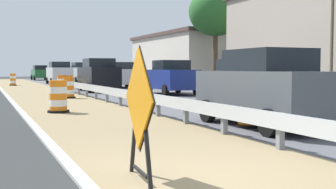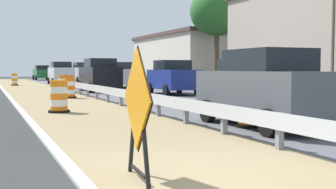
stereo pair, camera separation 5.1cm
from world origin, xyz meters
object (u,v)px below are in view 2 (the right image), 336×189
at_px(warning_sign_diamond, 137,106).
at_px(traffic_barrel_farthest, 15,80).
at_px(car_mid_far_lane, 122,75).
at_px(car_distant_a, 173,77).
at_px(car_lead_near_lane, 100,75).
at_px(car_lead_far_lane, 61,73).
at_px(traffic_barrel_farther, 70,83).
at_px(car_distant_c, 83,72).
at_px(traffic_barrel_nearest, 249,108).
at_px(car_distant_b, 265,88).
at_px(traffic_barrel_far, 63,85).
at_px(car_trailing_near_lane, 246,82).
at_px(traffic_barrel_mid, 70,89).
at_px(traffic_barrel_close, 59,98).
at_px(car_trailing_far_lane, 42,73).

relative_size(warning_sign_diamond, traffic_barrel_farthest, 1.72).
xyz_separation_m(car_mid_far_lane, car_distant_a, (0.23, -9.66, -0.01)).
height_order(car_lead_near_lane, car_lead_far_lane, car_lead_near_lane).
height_order(traffic_barrel_farther, car_distant_c, car_distant_c).
distance_m(traffic_barrel_nearest, traffic_barrel_farthest, 31.60).
bearing_deg(car_distant_b, traffic_barrel_farther, 2.26).
bearing_deg(car_distant_b, traffic_barrel_far, 7.27).
bearing_deg(traffic_barrel_farthest, car_distant_b, -82.27).
height_order(traffic_barrel_farther, car_trailing_near_lane, car_trailing_near_lane).
xyz_separation_m(traffic_barrel_farther, car_distant_c, (4.00, 14.24, 0.64)).
xyz_separation_m(traffic_barrel_mid, traffic_barrel_farthest, (-1.58, 18.42, -0.01)).
relative_size(traffic_barrel_mid, traffic_barrel_farthest, 1.01).
bearing_deg(car_trailing_near_lane, car_distant_b, -29.80).
distance_m(car_distant_b, car_distant_c, 37.96).
distance_m(traffic_barrel_far, car_distant_b, 18.34).
bearing_deg(traffic_barrel_farthest, car_lead_far_lane, 23.81).
xyz_separation_m(traffic_barrel_farther, traffic_barrel_farthest, (-3.50, 7.92, 0.03)).
relative_size(traffic_barrel_farther, car_lead_near_lane, 0.21).
height_order(car_trailing_near_lane, car_distant_b, car_distant_b).
bearing_deg(traffic_barrel_far, traffic_barrel_nearest, -84.29).
distance_m(traffic_barrel_close, traffic_barrel_mid, 7.36).
height_order(traffic_barrel_close, car_trailing_far_lane, car_trailing_far_lane).
bearing_deg(car_distant_a, traffic_barrel_mid, -78.11).
relative_size(traffic_barrel_nearest, car_mid_far_lane, 0.25).
relative_size(warning_sign_diamond, car_lead_near_lane, 0.39).
bearing_deg(traffic_barrel_mid, traffic_barrel_nearest, -79.89).
bearing_deg(car_lead_near_lane, traffic_barrel_nearest, 178.82).
xyz_separation_m(traffic_barrel_farthest, car_distant_c, (7.50, 6.32, 0.61)).
height_order(traffic_barrel_close, traffic_barrel_mid, traffic_barrel_close).
relative_size(traffic_barrel_farther, car_mid_far_lane, 0.22).
xyz_separation_m(car_lead_far_lane, car_distant_c, (3.12, 4.39, 0.01)).
relative_size(car_trailing_far_lane, car_distant_a, 1.04).
xyz_separation_m(car_lead_far_lane, car_distant_b, (-0.11, -33.43, -0.07)).
bearing_deg(traffic_barrel_farther, traffic_barrel_nearest, -89.07).
height_order(warning_sign_diamond, traffic_barrel_nearest, warning_sign_diamond).
distance_m(traffic_barrel_nearest, traffic_barrel_far, 18.16).
xyz_separation_m(traffic_barrel_nearest, car_trailing_far_lane, (0.60, 49.59, 0.46)).
xyz_separation_m(car_mid_far_lane, car_trailing_far_lane, (-3.16, 25.87, -0.05)).
distance_m(car_trailing_far_lane, car_distant_c, 12.28).
xyz_separation_m(traffic_barrel_nearest, car_distant_a, (4.00, 14.06, 0.50)).
relative_size(traffic_barrel_close, traffic_barrel_far, 1.01).
bearing_deg(traffic_barrel_nearest, car_distant_a, 74.13).
relative_size(traffic_barrel_nearest, car_distant_b, 0.25).
relative_size(traffic_barrel_nearest, car_distant_a, 0.26).
xyz_separation_m(car_trailing_near_lane, car_trailing_far_lane, (-3.41, 43.31, 0.00)).
bearing_deg(traffic_barrel_close, car_distant_b, -53.55).
bearing_deg(car_mid_far_lane, car_lead_near_lane, -30.85).
bearing_deg(car_lead_near_lane, traffic_barrel_farthest, 21.11).
bearing_deg(traffic_barrel_nearest, car_trailing_near_lane, 57.41).
distance_m(warning_sign_diamond, traffic_barrel_close, 9.75).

